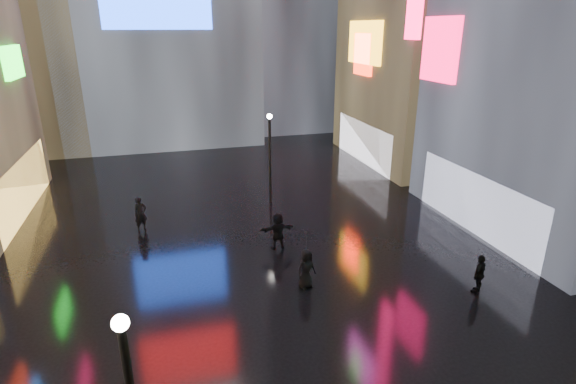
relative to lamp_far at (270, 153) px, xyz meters
name	(u,v)px	position (x,y,z in m)	size (l,w,h in m)	color
ground	(244,232)	(-2.29, -3.76, -2.94)	(140.00, 140.00, 0.00)	black
lamp_far	(270,153)	(0.00, 0.00, 0.00)	(0.30, 0.30, 5.20)	black
pedestrian_3	(479,274)	(5.41, -11.54, -2.14)	(0.94, 0.39, 1.60)	black
pedestrian_4	(306,268)	(-0.87, -9.35, -2.13)	(0.79, 0.52, 1.63)	black
pedestrian_5	(278,231)	(-1.10, -5.86, -2.07)	(1.63, 0.52, 1.75)	black
pedestrian_6	(141,214)	(-7.21, -2.10, -2.05)	(0.65, 0.43, 1.78)	black
umbrella_2	(307,240)	(-0.87, -9.35, -0.91)	(0.90, 0.91, 0.82)	black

